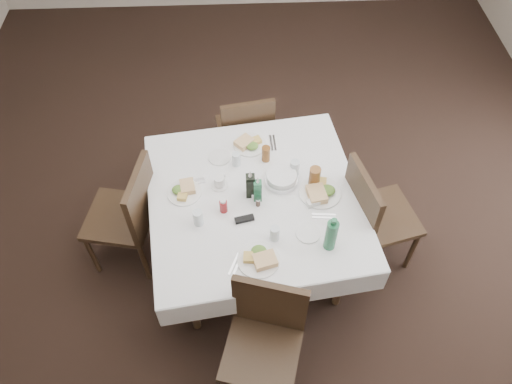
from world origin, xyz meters
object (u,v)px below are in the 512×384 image
water_n (236,159)px  water_s (275,233)px  ketchup_bottle (223,206)px  oil_cruet_green (258,190)px  green_bottle (331,235)px  chair_south (265,333)px  water_e (295,168)px  chair_west (130,212)px  chair_east (372,213)px  chair_north (246,130)px  coffee_mug (220,182)px  bread_basket (282,178)px  oil_cruet_dark (250,185)px  dining_table (255,203)px  water_w (198,218)px

water_n → water_s: (0.23, -0.66, 0.00)m
ketchup_bottle → oil_cruet_green: bearing=21.6°
green_bottle → chair_south: bearing=-132.1°
water_s → water_e: size_ratio=0.94×
chair_west → chair_east: bearing=-3.0°
chair_north → water_n: 0.66m
chair_west → coffee_mug: size_ratio=8.34×
chair_north → ketchup_bottle: (-0.18, -1.01, 0.29)m
chair_north → green_bottle: 1.46m
water_n → bread_basket: size_ratio=0.47×
chair_west → water_e: 1.24m
chair_east → oil_cruet_dark: bearing=175.7°
water_e → oil_cruet_dark: (-0.33, -0.18, 0.05)m
dining_table → chair_south: chair_south is taller
bread_basket → ketchup_bottle: (-0.41, -0.24, 0.02)m
water_e → ketchup_bottle: water_e is taller
ketchup_bottle → water_n: bearing=77.1°
water_w → chair_west: bearing=154.5°
water_s → oil_cruet_dark: (-0.14, 0.37, 0.05)m
water_e → chair_south: bearing=-103.7°
chair_north → chair_east: size_ratio=0.91×
dining_table → chair_north: size_ratio=1.80×
oil_cruet_green → coffee_mug: (-0.26, 0.13, -0.06)m
water_s → oil_cruet_green: size_ratio=0.51×
water_s → green_bottle: green_bottle is taller
dining_table → oil_cruet_dark: size_ratio=6.48×
dining_table → chair_west: 0.92m
water_e → oil_cruet_green: bearing=-141.6°
dining_table → water_w: (-0.39, -0.20, 0.13)m
water_w → oil_cruet_dark: bearing=32.2°
chair_east → water_s: chair_east is taller
water_w → dining_table: bearing=27.9°
dining_table → water_e: water_e is taller
chair_east → water_s: (-0.74, -0.30, 0.24)m
bread_basket → chair_west: bearing=-175.7°
water_s → green_bottle: (0.35, -0.07, 0.07)m
chair_east → coffee_mug: chair_east is taller
chair_south → chair_east: size_ratio=0.96×
water_w → green_bottle: bearing=-14.5°
chair_north → water_e: bearing=-64.5°
oil_cruet_dark → ketchup_bottle: 0.23m
bread_basket → green_bottle: 0.62m
chair_north → water_e: chair_north is taller
chair_east → oil_cruet_green: size_ratio=4.43×
water_w → coffee_mug: bearing=66.0°
chair_south → water_w: bearing=120.1°
chair_east → oil_cruet_green: 0.88m
chair_east → water_n: size_ratio=8.94×
water_e → ketchup_bottle: bearing=-148.6°
chair_west → bread_basket: 1.13m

